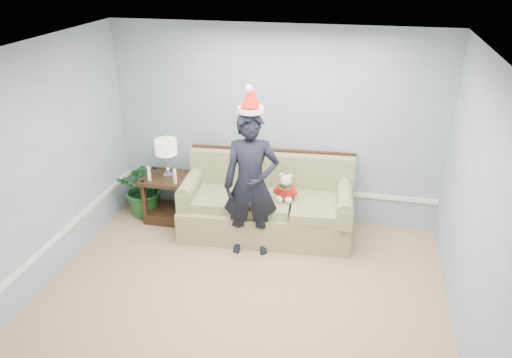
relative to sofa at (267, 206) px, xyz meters
The scene contains 10 objects.
room_shell 2.26m from the sofa, 89.81° to the right, with size 4.54×5.04×2.74m.
wainscot_trim 1.45m from the sofa, 143.79° to the right, with size 4.49×4.99×0.06m.
sofa is the anchor object (origin of this frame).
side_table 1.42m from the sofa, behind, with size 0.68×0.57×0.66m.
table_lamp 1.57m from the sofa, behind, with size 0.30×0.30×0.54m.
candle_pair 1.48m from the sofa, behind, with size 0.42×0.05×0.20m.
houseplant 1.80m from the sofa, behind, with size 0.76×0.66×0.85m, color #1B5023.
man 0.77m from the sofa, 100.20° to the right, with size 0.68×0.44×1.86m, color black.
santa_hat 1.70m from the sofa, 100.52° to the right, with size 0.30×0.34×0.35m.
teddy_bear 0.43m from the sofa, 22.82° to the right, with size 0.24×0.27×0.38m.
Camera 1 is at (1.13, -3.81, 3.55)m, focal length 35.00 mm.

